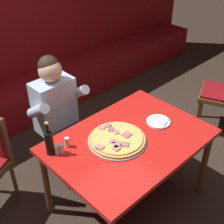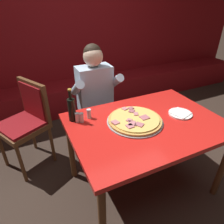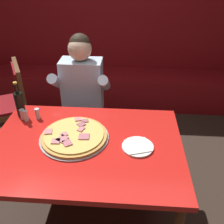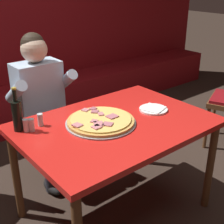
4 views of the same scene
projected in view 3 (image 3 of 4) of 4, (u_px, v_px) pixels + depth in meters
The scene contains 12 objects.
ground_plane at pixel (91, 214), 2.10m from camera, with size 24.00×24.00×0.00m, color #33261E.
booth_wall_panel at pixel (111, 31), 3.42m from camera, with size 6.80×0.16×1.90m, color maroon.
booth_bench at pixel (109, 89), 3.54m from camera, with size 6.46×0.48×0.46m, color maroon.
main_dining_table at pixel (87, 152), 1.73m from camera, with size 1.30×0.93×0.76m.
pizza at pixel (74, 136), 1.73m from camera, with size 0.48×0.48×0.05m.
plate_white_paper at pixel (138, 147), 1.65m from camera, with size 0.21×0.21×0.02m.
beer_bottle at pixel (20, 104), 1.92m from camera, with size 0.07×0.07×0.29m.
shaker_red_pepper_flakes at pixel (26, 116), 1.90m from camera, with size 0.04×0.04×0.09m.
shaker_parmesan at pixel (38, 114), 1.93m from camera, with size 0.04×0.04×0.09m.
shaker_black_pepper at pixel (23, 115), 1.92m from camera, with size 0.04×0.04×0.09m.
diner_seated_blue_shirt at pixel (81, 97), 2.34m from camera, with size 0.53×0.53×1.27m.
dining_chair_far_left at pixel (10, 101), 2.55m from camera, with size 0.59×0.59×0.95m.
Camera 3 is at (0.27, -1.29, 1.85)m, focal length 40.00 mm.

